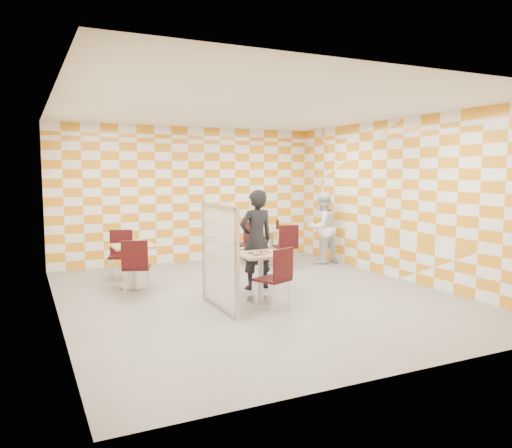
{
  "coord_description": "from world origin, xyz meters",
  "views": [
    {
      "loc": [
        -3.42,
        -7.21,
        2.01
      ],
      "look_at": [
        0.1,
        0.2,
        1.15
      ],
      "focal_mm": 35.0,
      "sensor_mm": 36.0,
      "label": 1
    }
  ],
  "objects_px": {
    "main_table": "(261,269)",
    "man_white": "(322,228)",
    "chair_empty_near": "(136,263)",
    "sport_bottle": "(262,226)",
    "soda_bottle": "(278,225)",
    "empty_table": "(134,259)",
    "chair_second_front": "(287,243)",
    "chair_second_side": "(245,240)",
    "chair_empty_far": "(121,251)",
    "partition": "(219,256)",
    "chair_main_front": "(277,274)",
    "man_dark": "(256,240)",
    "second_table": "(272,240)"
  },
  "relations": [
    {
      "from": "chair_second_front",
      "to": "chair_second_side",
      "type": "height_order",
      "value": "same"
    },
    {
      "from": "chair_empty_near",
      "to": "man_white",
      "type": "relative_size",
      "value": 0.59
    },
    {
      "from": "partition",
      "to": "soda_bottle",
      "type": "height_order",
      "value": "partition"
    },
    {
      "from": "chair_second_front",
      "to": "chair_second_side",
      "type": "bearing_deg",
      "value": 126.15
    },
    {
      "from": "man_dark",
      "to": "sport_bottle",
      "type": "bearing_deg",
      "value": -122.64
    },
    {
      "from": "chair_empty_near",
      "to": "man_white",
      "type": "height_order",
      "value": "man_white"
    },
    {
      "from": "chair_main_front",
      "to": "chair_second_side",
      "type": "bearing_deg",
      "value": 73.31
    },
    {
      "from": "chair_second_front",
      "to": "chair_empty_near",
      "type": "bearing_deg",
      "value": -164.05
    },
    {
      "from": "sport_bottle",
      "to": "soda_bottle",
      "type": "distance_m",
      "value": 0.36
    },
    {
      "from": "second_table",
      "to": "chair_second_side",
      "type": "height_order",
      "value": "chair_second_side"
    },
    {
      "from": "chair_second_front",
      "to": "chair_empty_far",
      "type": "xyz_separation_m",
      "value": [
        -3.29,
        0.45,
        0.0
      ]
    },
    {
      "from": "chair_second_front",
      "to": "chair_empty_near",
      "type": "height_order",
      "value": "same"
    },
    {
      "from": "main_table",
      "to": "soda_bottle",
      "type": "bearing_deg",
      "value": 57.59
    },
    {
      "from": "main_table",
      "to": "empty_table",
      "type": "xyz_separation_m",
      "value": [
        -1.6,
        1.75,
        0.0
      ]
    },
    {
      "from": "main_table",
      "to": "man_white",
      "type": "height_order",
      "value": "man_white"
    },
    {
      "from": "empty_table",
      "to": "sport_bottle",
      "type": "distance_m",
      "value": 3.24
    },
    {
      "from": "main_table",
      "to": "empty_table",
      "type": "distance_m",
      "value": 2.37
    },
    {
      "from": "man_white",
      "to": "chair_empty_near",
      "type": "bearing_deg",
      "value": 6.65
    },
    {
      "from": "second_table",
      "to": "soda_bottle",
      "type": "relative_size",
      "value": 3.26
    },
    {
      "from": "chair_empty_near",
      "to": "sport_bottle",
      "type": "distance_m",
      "value": 3.58
    },
    {
      "from": "chair_second_front",
      "to": "man_white",
      "type": "relative_size",
      "value": 0.59
    },
    {
      "from": "sport_bottle",
      "to": "partition",
      "type": "bearing_deg",
      "value": -125.49
    },
    {
      "from": "empty_table",
      "to": "chair_empty_near",
      "type": "relative_size",
      "value": 0.81
    },
    {
      "from": "chair_second_front",
      "to": "soda_bottle",
      "type": "bearing_deg",
      "value": 77.68
    },
    {
      "from": "chair_second_front",
      "to": "main_table",
      "type": "bearing_deg",
      "value": -127.84
    },
    {
      "from": "chair_empty_near",
      "to": "man_dark",
      "type": "xyz_separation_m",
      "value": [
        1.98,
        -0.38,
        0.31
      ]
    },
    {
      "from": "chair_empty_near",
      "to": "chair_empty_far",
      "type": "relative_size",
      "value": 1.0
    },
    {
      "from": "main_table",
      "to": "man_white",
      "type": "distance_m",
      "value": 3.51
    },
    {
      "from": "second_table",
      "to": "empty_table",
      "type": "distance_m",
      "value": 3.38
    },
    {
      "from": "empty_table",
      "to": "man_white",
      "type": "height_order",
      "value": "man_white"
    },
    {
      "from": "main_table",
      "to": "chair_empty_near",
      "type": "relative_size",
      "value": 0.81
    },
    {
      "from": "second_table",
      "to": "man_dark",
      "type": "bearing_deg",
      "value": -123.53
    },
    {
      "from": "man_dark",
      "to": "partition",
      "type": "bearing_deg",
      "value": 38.37
    },
    {
      "from": "man_white",
      "to": "sport_bottle",
      "type": "xyz_separation_m",
      "value": [
        -1.2,
        0.56,
        0.05
      ]
    },
    {
      "from": "main_table",
      "to": "man_white",
      "type": "xyz_separation_m",
      "value": [
        2.63,
        2.31,
        0.28
      ]
    },
    {
      "from": "chair_second_side",
      "to": "soda_bottle",
      "type": "bearing_deg",
      "value": -7.93
    },
    {
      "from": "soda_bottle",
      "to": "empty_table",
      "type": "bearing_deg",
      "value": -162.85
    },
    {
      "from": "man_white",
      "to": "empty_table",
      "type": "bearing_deg",
      "value": -1.02
    },
    {
      "from": "man_white",
      "to": "soda_bottle",
      "type": "distance_m",
      "value": 0.98
    },
    {
      "from": "second_table",
      "to": "man_dark",
      "type": "relative_size",
      "value": 0.44
    },
    {
      "from": "chair_main_front",
      "to": "chair_empty_far",
      "type": "distance_m",
      "value": 3.55
    },
    {
      "from": "chair_empty_far",
      "to": "partition",
      "type": "height_order",
      "value": "partition"
    },
    {
      "from": "second_table",
      "to": "main_table",
      "type": "bearing_deg",
      "value": -120.29
    },
    {
      "from": "empty_table",
      "to": "man_dark",
      "type": "height_order",
      "value": "man_dark"
    },
    {
      "from": "chair_empty_far",
      "to": "man_white",
      "type": "relative_size",
      "value": 0.59
    },
    {
      "from": "man_dark",
      "to": "sport_bottle",
      "type": "height_order",
      "value": "man_dark"
    },
    {
      "from": "chair_second_front",
      "to": "soda_bottle",
      "type": "height_order",
      "value": "soda_bottle"
    },
    {
      "from": "main_table",
      "to": "chair_second_side",
      "type": "distance_m",
      "value": 3.07
    },
    {
      "from": "chair_empty_near",
      "to": "man_dark",
      "type": "bearing_deg",
      "value": -10.77
    },
    {
      "from": "main_table",
      "to": "chair_empty_near",
      "type": "height_order",
      "value": "chair_empty_near"
    }
  ]
}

